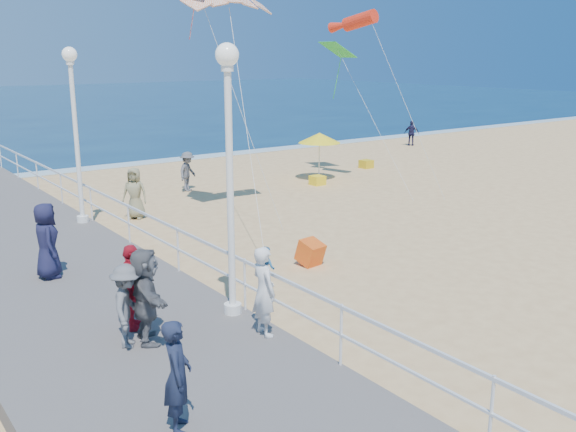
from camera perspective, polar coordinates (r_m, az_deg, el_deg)
ground at (r=16.58m, az=11.17°, el=-5.49°), size 160.00×160.00×0.00m
surf_line at (r=33.53m, az=-15.42°, el=4.30°), size 160.00×1.20×0.04m
boardwalk at (r=12.45m, az=-13.55°, el=-11.49°), size 5.00×44.00×0.40m
railing at (r=13.08m, az=-3.87°, el=-4.85°), size 0.05×42.00×0.55m
lamp_post_mid at (r=12.34m, az=-5.24°, el=5.52°), size 0.44×0.44×5.32m
lamp_post_far at (r=20.54m, az=-18.44°, el=8.33°), size 0.44×0.44×5.32m
woman_holding_toddler at (r=11.94m, az=-2.16°, el=-6.70°), size 0.46×0.65×1.71m
toddler_held at (r=12.00m, az=-1.98°, el=-4.57°), size 0.33×0.41×0.80m
spectator_0 at (r=9.21m, az=-9.80°, el=-13.82°), size 0.63×0.71×1.64m
spectator_2 at (r=11.86m, az=-14.10°, el=-7.75°), size 1.01×1.14×1.53m
spectator_3 at (r=12.50m, az=-13.70°, el=-6.21°), size 0.79×1.06×1.68m
spectator_4 at (r=15.94m, az=-20.65°, el=-2.07°), size 0.69×0.95×1.79m
spectator_5 at (r=11.90m, az=-12.54°, el=-6.91°), size 0.94×1.74×1.79m
beach_walker_a at (r=26.74m, az=-8.91°, el=3.93°), size 1.21×1.08×1.63m
beach_walker_b at (r=40.44m, az=10.93°, el=7.23°), size 0.88×0.92×1.54m
beach_walker_c at (r=22.56m, az=-13.46°, el=1.98°), size 1.01×1.00×1.77m
box_kite at (r=17.18m, az=2.00°, el=-3.46°), size 0.64×0.78×0.74m
beach_umbrella at (r=28.53m, az=2.81°, el=6.95°), size 1.90×1.90×2.14m
beach_chair_left at (r=27.80m, az=2.63°, el=3.19°), size 0.55×0.55×0.40m
beach_chair_right at (r=32.16m, az=6.96°, el=4.61°), size 0.55×0.55×0.40m
kite_windsock at (r=27.11m, az=6.43°, el=16.89°), size 0.98×2.54×1.05m
kite_diamond_green at (r=29.50m, az=4.44°, el=14.52°), size 1.35×1.50×0.69m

